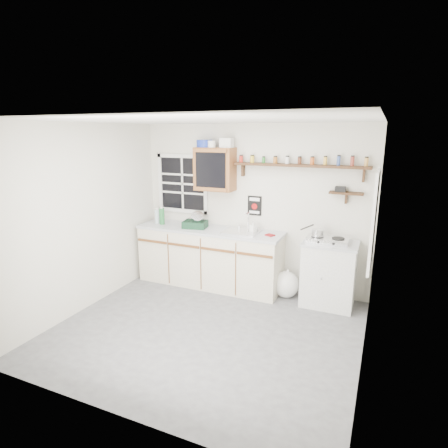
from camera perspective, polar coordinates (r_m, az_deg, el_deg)
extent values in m
cube|color=#4B4B4D|center=(4.82, -2.64, -15.86)|extent=(3.60, 3.20, 0.02)
cube|color=silver|center=(4.19, -3.03, 15.67)|extent=(3.60, 3.20, 0.02)
cube|color=beige|center=(5.37, -20.42, 0.86)|extent=(0.02, 3.20, 2.50)
cube|color=beige|center=(3.91, 21.75, -3.91)|extent=(0.02, 3.20, 2.50)
cube|color=beige|center=(5.78, 4.28, 2.58)|extent=(3.60, 0.02, 2.50)
cube|color=beige|center=(3.05, -16.50, -8.41)|extent=(3.60, 0.02, 2.50)
cube|color=beige|center=(5.93, -2.22, -5.20)|extent=(2.27, 0.60, 0.88)
cube|color=#A2A4AA|center=(5.80, -2.27, -0.90)|extent=(2.31, 0.62, 0.04)
cube|color=brown|center=(6.01, -10.89, -2.60)|extent=(0.53, 0.02, 0.03)
cube|color=brown|center=(5.72, -6.18, -3.28)|extent=(0.53, 0.02, 0.03)
cube|color=brown|center=(5.47, -0.99, -4.00)|extent=(0.53, 0.02, 0.03)
cube|color=brown|center=(5.27, 4.65, -4.74)|extent=(0.53, 0.02, 0.03)
cube|color=#B5B5AE|center=(5.46, 15.67, -7.45)|extent=(0.70, 0.55, 0.88)
cube|color=#A2A4AA|center=(5.32, 15.99, -2.88)|extent=(0.73, 0.57, 0.03)
cube|color=silver|center=(5.59, 2.68, -1.21)|extent=(0.52, 0.44, 0.03)
cylinder|color=silver|center=(5.68, 3.74, 0.43)|extent=(0.02, 0.02, 0.28)
cylinder|color=silver|center=(5.60, 3.55, 1.60)|extent=(0.02, 0.14, 0.02)
cube|color=brown|center=(5.76, -1.38, 8.35)|extent=(0.60, 0.30, 0.65)
cube|color=black|center=(5.61, -2.08, 8.21)|extent=(0.48, 0.02, 0.52)
cylinder|color=navy|center=(5.81, -3.00, 12.15)|extent=(0.24, 0.24, 0.11)
cube|color=silver|center=(5.65, 0.43, 12.27)|extent=(0.18, 0.15, 0.14)
cylinder|color=silver|center=(5.70, -1.88, 12.07)|extent=(0.12, 0.12, 0.10)
cube|color=black|center=(5.40, 11.41, 8.73)|extent=(1.91, 0.18, 0.04)
cube|color=black|center=(5.69, 2.93, 8.22)|extent=(0.03, 0.10, 0.18)
cube|color=black|center=(5.33, 20.52, 6.99)|extent=(0.03, 0.10, 0.18)
cylinder|color=red|center=(5.64, 2.61, 9.86)|extent=(0.05, 0.05, 0.09)
cylinder|color=black|center=(5.64, 2.62, 10.41)|extent=(0.05, 0.05, 0.02)
cylinder|color=gold|center=(5.58, 4.32, 9.82)|extent=(0.06, 0.06, 0.10)
cylinder|color=black|center=(5.58, 4.33, 10.40)|extent=(0.05, 0.05, 0.02)
cylinder|color=#267226|center=(5.53, 6.05, 9.65)|extent=(0.05, 0.05, 0.08)
cylinder|color=black|center=(5.52, 6.06, 10.15)|extent=(0.04, 0.04, 0.02)
cylinder|color=#99591E|center=(5.48, 7.82, 9.61)|extent=(0.06, 0.06, 0.09)
cylinder|color=black|center=(5.47, 7.84, 10.16)|extent=(0.05, 0.05, 0.02)
cylinder|color=silver|center=(5.43, 9.62, 9.55)|extent=(0.06, 0.06, 0.10)
cylinder|color=black|center=(5.43, 9.65, 10.15)|extent=(0.05, 0.05, 0.02)
cylinder|color=#4C2614|center=(5.39, 11.45, 9.42)|extent=(0.05, 0.05, 0.09)
cylinder|color=black|center=(5.39, 11.47, 10.00)|extent=(0.05, 0.05, 0.02)
cylinder|color=#B24C19|center=(5.36, 13.30, 9.32)|extent=(0.06, 0.06, 0.10)
cylinder|color=black|center=(5.35, 13.33, 9.93)|extent=(0.05, 0.05, 0.02)
cylinder|color=gold|center=(5.33, 15.17, 9.24)|extent=(0.05, 0.05, 0.11)
cylinder|color=black|center=(5.32, 15.21, 9.90)|extent=(0.04, 0.04, 0.02)
cylinder|color=#334C8C|center=(5.30, 17.07, 9.19)|extent=(0.05, 0.05, 0.12)
cylinder|color=black|center=(5.30, 17.12, 9.94)|extent=(0.04, 0.04, 0.02)
cylinder|color=maroon|center=(5.29, 18.97, 9.02)|extent=(0.05, 0.05, 0.12)
cylinder|color=black|center=(5.28, 19.03, 9.76)|extent=(0.05, 0.05, 0.02)
cylinder|color=#BF8C3F|center=(5.27, 20.87, 8.80)|extent=(0.05, 0.05, 0.11)
cylinder|color=black|center=(5.27, 20.93, 9.49)|extent=(0.05, 0.05, 0.02)
cube|color=black|center=(5.35, 18.14, 4.49)|extent=(0.45, 0.15, 0.03)
cube|color=black|center=(5.40, 18.12, 3.72)|extent=(0.03, 0.08, 0.14)
cube|color=black|center=(5.35, 17.33, 5.10)|extent=(0.14, 0.10, 0.07)
cube|color=black|center=(5.74, 4.68, 2.79)|extent=(0.22, 0.01, 0.30)
cube|color=white|center=(5.71, 4.68, 3.77)|extent=(0.16, 0.00, 0.05)
cylinder|color=#A50C0C|center=(5.73, 4.66, 2.68)|extent=(0.09, 0.01, 0.09)
cube|color=white|center=(5.75, 4.64, 1.80)|extent=(0.16, 0.00, 0.04)
cube|color=black|center=(6.20, -6.32, 6.12)|extent=(0.85, 0.02, 0.90)
cube|color=silver|center=(6.20, -6.32, 6.12)|extent=(0.93, 0.03, 0.98)
cube|color=black|center=(4.39, 21.96, 0.66)|extent=(0.02, 0.70, 1.00)
cube|color=silver|center=(4.39, 21.96, 0.66)|extent=(0.03, 0.78, 1.08)
cylinder|color=#ACC4CA|center=(6.22, -10.11, 1.17)|extent=(0.09, 0.09, 0.23)
cylinder|color=silver|center=(6.20, -10.16, 2.33)|extent=(0.05, 0.05, 0.03)
cylinder|color=#236932|center=(6.12, -9.45, 1.17)|extent=(0.08, 0.08, 0.26)
cylinder|color=silver|center=(6.09, -9.50, 2.51)|extent=(0.05, 0.05, 0.03)
cube|color=black|center=(5.86, -4.42, -0.04)|extent=(0.40, 0.33, 0.11)
cylinder|color=silver|center=(5.81, -4.05, 0.94)|extent=(0.28, 0.29, 0.22)
imported|color=silver|center=(5.57, 4.46, -0.43)|extent=(0.10, 0.10, 0.17)
cube|color=maroon|center=(5.44, 7.02, -1.69)|extent=(0.15, 0.14, 0.02)
cube|color=silver|center=(5.29, 15.51, -2.37)|extent=(0.56, 0.30, 0.07)
cylinder|color=black|center=(5.30, 14.06, -1.81)|extent=(0.17, 0.17, 0.01)
cylinder|color=black|center=(5.26, 17.02, -2.11)|extent=(0.17, 0.17, 0.01)
cylinder|color=silver|center=(5.29, 14.09, -1.31)|extent=(0.17, 0.17, 0.10)
cylinder|color=black|center=(5.38, 12.51, -0.49)|extent=(0.23, 0.26, 0.17)
ellipsoid|color=silver|center=(5.66, 9.42, -9.08)|extent=(0.40, 0.36, 0.42)
cone|color=silver|center=(5.58, 9.70, -7.30)|extent=(0.11, 0.11, 0.11)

